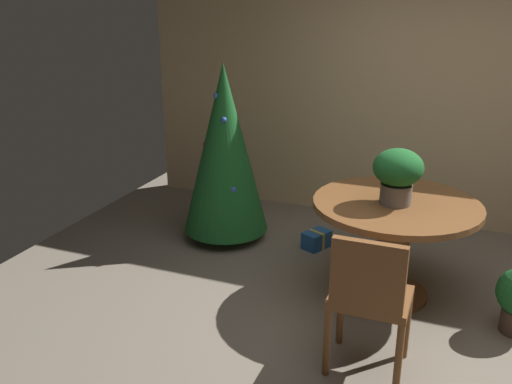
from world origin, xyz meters
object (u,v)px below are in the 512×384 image
Objects in this scene: round_dining_table at (394,229)px; wooden_chair_near at (369,295)px; flower_vase at (398,172)px; holiday_tree at (225,149)px; gift_box_blue at (317,240)px.

wooden_chair_near is (0.00, -0.98, -0.02)m from round_dining_table.
flower_vase reaches higher than wooden_chair_near.
holiday_tree is (-1.59, 0.56, -0.14)m from flower_vase.
round_dining_table is at bearing 77.54° from flower_vase.
gift_box_blue is (-0.73, 0.65, -0.92)m from flower_vase.
round_dining_table is 3.00× the size of flower_vase.
gift_box_blue is at bearing 115.01° from wooden_chair_near.
gift_box_blue is at bearing 140.44° from round_dining_table.
wooden_chair_near reaches higher than round_dining_table.
holiday_tree reaches higher than gift_box_blue.
wooden_chair_near reaches higher than gift_box_blue.
holiday_tree is at bearing -174.11° from gift_box_blue.
round_dining_table is 1.71m from holiday_tree.
flower_vase is 0.44× the size of wooden_chair_near.
flower_vase is at bearing -41.64° from gift_box_blue.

